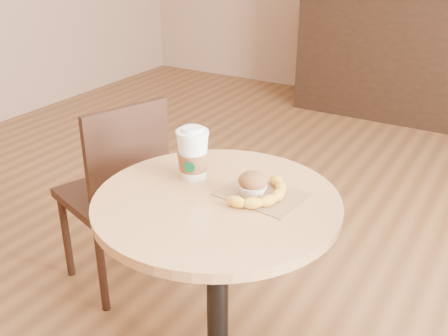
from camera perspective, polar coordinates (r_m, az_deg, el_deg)
name	(u,v)px	position (r m, az deg, el deg)	size (l,w,h in m)	color
cafe_table	(217,259)	(1.62, -0.74, -9.83)	(0.72, 0.72, 0.75)	black
chair_left	(118,190)	(2.21, -11.46, -2.32)	(0.48, 0.48, 0.86)	black
service_counter	(442,56)	(4.54, 22.61, 11.17)	(2.30, 0.65, 1.04)	black
kraft_bag	(262,194)	(1.53, 4.15, -2.89)	(0.24, 0.18, 0.00)	olive
coffee_cup	(193,156)	(1.60, -3.40, 1.35)	(0.10, 0.10, 0.17)	white
muffin	(253,185)	(1.50, 3.15, -1.82)	(0.09, 0.09, 0.08)	white
banana	(264,193)	(1.50, 4.34, -2.70)	(0.14, 0.23, 0.03)	yellow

